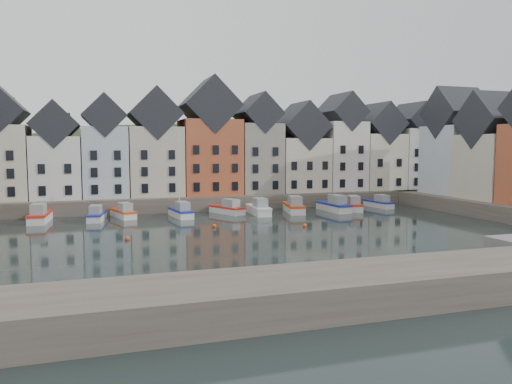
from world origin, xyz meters
name	(u,v)px	position (x,y,z in m)	size (l,w,h in m)	color
ground	(270,237)	(0.00, 0.00, 0.00)	(260.00, 260.00, 0.00)	black
far_quay	(207,199)	(0.00, 30.00, 1.00)	(90.00, 16.00, 2.00)	#4C413A
near_wall	(233,300)	(-10.00, -22.00, 1.00)	(50.00, 6.00, 2.00)	#4C413A
hillside	(181,276)	(0.02, 56.00, -17.96)	(153.60, 70.40, 64.00)	#232F17
far_terrace	(229,149)	(3.21, 28.00, 8.88)	(72.37, 8.16, 17.78)	beige
right_terrace	(496,149)	(36.00, 8.07, 8.91)	(8.30, 24.25, 16.36)	silver
mooring_buoys	(220,230)	(-4.00, 5.33, 0.15)	(20.50, 5.50, 0.50)	#C54317
boat_a	(40,216)	(-23.42, 18.44, 0.77)	(2.54, 6.86, 2.59)	silver
boat_b	(97,215)	(-16.79, 17.74, 0.65)	(2.62, 5.91, 2.19)	silver
boat_c	(124,213)	(-13.43, 19.19, 0.67)	(3.27, 6.09, 2.24)	silver
boat_d	(181,212)	(-6.22, 17.37, 0.76)	(2.62, 6.27, 11.63)	silver
boat_e	(228,209)	(0.45, 18.73, 0.69)	(4.17, 6.23, 2.30)	silver
boat_f	(259,209)	(4.33, 16.88, 0.75)	(2.26, 6.59, 2.50)	silver
boat_g	(294,207)	(9.63, 17.09, 0.79)	(3.48, 7.16, 2.64)	silver
boat_h	(334,206)	(15.58, 16.49, 0.79)	(2.48, 7.04, 2.67)	silver
boat_i	(352,205)	(18.70, 16.82, 0.72)	(3.74, 6.61, 2.42)	silver
boat_j	(379,203)	(24.33, 18.73, 0.65)	(2.24, 5.83, 2.19)	silver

